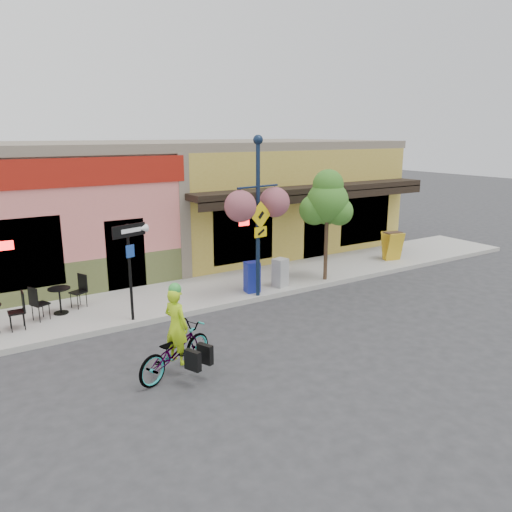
{
  "coord_description": "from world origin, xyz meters",
  "views": [
    {
      "loc": [
        -7.59,
        -11.16,
        4.83
      ],
      "look_at": [
        -0.14,
        0.5,
        1.4
      ],
      "focal_mm": 35.0,
      "sensor_mm": 36.0,
      "label": 1
    }
  ],
  "objects_px": {
    "building": "(165,199)",
    "lamp_post": "(258,218)",
    "newspaper_box_blue": "(252,277)",
    "bicycle": "(175,351)",
    "cyclist_rider": "(177,337)",
    "newspaper_box_grey": "(280,273)",
    "street_tree": "(327,225)",
    "one_way_sign": "(130,273)"
  },
  "relations": [
    {
      "from": "street_tree",
      "to": "bicycle",
      "type": "bearing_deg",
      "value": -154.35
    },
    {
      "from": "cyclist_rider",
      "to": "newspaper_box_grey",
      "type": "bearing_deg",
      "value": -77.92
    },
    {
      "from": "newspaper_box_blue",
      "to": "building",
      "type": "bearing_deg",
      "value": 99.49
    },
    {
      "from": "cyclist_rider",
      "to": "one_way_sign",
      "type": "relative_size",
      "value": 0.64
    },
    {
      "from": "street_tree",
      "to": "building",
      "type": "bearing_deg",
      "value": 112.68
    },
    {
      "from": "bicycle",
      "to": "lamp_post",
      "type": "bearing_deg",
      "value": -74.86
    },
    {
      "from": "bicycle",
      "to": "lamp_post",
      "type": "relative_size",
      "value": 0.42
    },
    {
      "from": "building",
      "to": "street_tree",
      "type": "height_order",
      "value": "building"
    },
    {
      "from": "newspaper_box_blue",
      "to": "newspaper_box_grey",
      "type": "distance_m",
      "value": 1.04
    },
    {
      "from": "building",
      "to": "cyclist_rider",
      "type": "height_order",
      "value": "building"
    },
    {
      "from": "building",
      "to": "cyclist_rider",
      "type": "distance_m",
      "value": 10.69
    },
    {
      "from": "cyclist_rider",
      "to": "newspaper_box_blue",
      "type": "xyz_separation_m",
      "value": [
        3.93,
        3.38,
        -0.18
      ]
    },
    {
      "from": "one_way_sign",
      "to": "newspaper_box_blue",
      "type": "height_order",
      "value": "one_way_sign"
    },
    {
      "from": "lamp_post",
      "to": "street_tree",
      "type": "bearing_deg",
      "value": -3.9
    },
    {
      "from": "one_way_sign",
      "to": "newspaper_box_blue",
      "type": "distance_m",
      "value": 3.91
    },
    {
      "from": "newspaper_box_grey",
      "to": "bicycle",
      "type": "bearing_deg",
      "value": -160.83
    },
    {
      "from": "lamp_post",
      "to": "street_tree",
      "type": "distance_m",
      "value": 2.81
    },
    {
      "from": "bicycle",
      "to": "lamp_post",
      "type": "distance_m",
      "value": 5.33
    },
    {
      "from": "bicycle",
      "to": "lamp_post",
      "type": "xyz_separation_m",
      "value": [
        3.94,
        3.01,
        1.95
      ]
    },
    {
      "from": "newspaper_box_grey",
      "to": "street_tree",
      "type": "xyz_separation_m",
      "value": [
        1.69,
        -0.16,
        1.37
      ]
    },
    {
      "from": "lamp_post",
      "to": "newspaper_box_grey",
      "type": "bearing_deg",
      "value": 10.94
    },
    {
      "from": "cyclist_rider",
      "to": "building",
      "type": "bearing_deg",
      "value": -43.64
    },
    {
      "from": "building",
      "to": "lamp_post",
      "type": "distance_m",
      "value": 6.85
    },
    {
      "from": "one_way_sign",
      "to": "street_tree",
      "type": "relative_size",
      "value": 0.69
    },
    {
      "from": "lamp_post",
      "to": "one_way_sign",
      "type": "xyz_separation_m",
      "value": [
        -3.78,
        0.07,
        -1.07
      ]
    },
    {
      "from": "lamp_post",
      "to": "newspaper_box_blue",
      "type": "distance_m",
      "value": 1.89
    },
    {
      "from": "lamp_post",
      "to": "newspaper_box_blue",
      "type": "xyz_separation_m",
      "value": [
        0.03,
        0.38,
        -1.86
      ]
    },
    {
      "from": "newspaper_box_blue",
      "to": "one_way_sign",
      "type": "bearing_deg",
      "value": -166.38
    },
    {
      "from": "cyclist_rider",
      "to": "newspaper_box_blue",
      "type": "distance_m",
      "value": 5.19
    },
    {
      "from": "building",
      "to": "lamp_post",
      "type": "xyz_separation_m",
      "value": [
        0.02,
        -6.85,
        0.22
      ]
    },
    {
      "from": "street_tree",
      "to": "newspaper_box_blue",
      "type": "bearing_deg",
      "value": 176.51
    },
    {
      "from": "building",
      "to": "cyclist_rider",
      "type": "bearing_deg",
      "value": -111.48
    },
    {
      "from": "one_way_sign",
      "to": "newspaper_box_blue",
      "type": "relative_size",
      "value": 2.69
    },
    {
      "from": "newspaper_box_blue",
      "to": "bicycle",
      "type": "bearing_deg",
      "value": -130.55
    },
    {
      "from": "bicycle",
      "to": "street_tree",
      "type": "distance_m",
      "value": 7.57
    },
    {
      "from": "bicycle",
      "to": "newspaper_box_blue",
      "type": "bearing_deg",
      "value": -71.77
    },
    {
      "from": "bicycle",
      "to": "one_way_sign",
      "type": "xyz_separation_m",
      "value": [
        0.16,
        3.08,
        0.88
      ]
    },
    {
      "from": "bicycle",
      "to": "cyclist_rider",
      "type": "height_order",
      "value": "cyclist_rider"
    },
    {
      "from": "lamp_post",
      "to": "newspaper_box_blue",
      "type": "height_order",
      "value": "lamp_post"
    },
    {
      "from": "cyclist_rider",
      "to": "bicycle",
      "type": "bearing_deg",
      "value": 67.83
    },
    {
      "from": "cyclist_rider",
      "to": "newspaper_box_grey",
      "type": "relative_size",
      "value": 1.8
    },
    {
      "from": "building",
      "to": "bicycle",
      "type": "distance_m",
      "value": 10.75
    }
  ]
}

